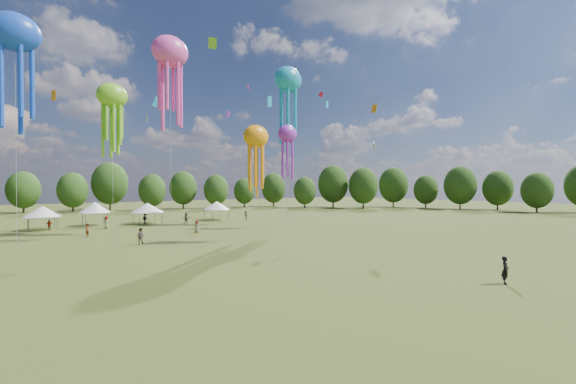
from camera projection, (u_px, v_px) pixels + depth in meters
ground at (417, 305)px, 19.67m from camera, size 300.00×300.00×0.00m
observer_main at (505, 270)px, 23.79m from camera, size 0.79×0.68×1.85m
spectator_near at (140, 236)px, 40.23m from camera, size 1.12×1.06×1.83m
spectators_far at (160, 220)px, 59.54m from camera, size 33.18×18.16×1.90m
festival_tents at (108, 208)px, 59.00m from camera, size 41.33×8.38×4.07m
show_kites at (201, 91)px, 49.42m from camera, size 42.42×16.23×27.17m
small_kites at (158, 22)px, 52.50m from camera, size 73.71×53.60×43.33m
treeline at (103, 186)px, 66.41m from camera, size 201.57×95.24×13.43m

